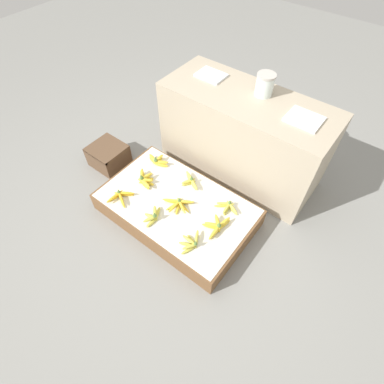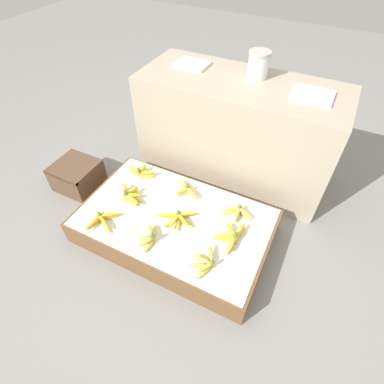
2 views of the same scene
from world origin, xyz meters
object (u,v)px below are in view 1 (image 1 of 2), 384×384
at_px(banana_bunch_back_midleft, 191,181).
at_px(foam_tray_white, 304,119).
at_px(banana_bunch_front_midleft, 153,216).
at_px(glass_jar, 265,85).
at_px(banana_bunch_middle_left, 145,179).
at_px(banana_bunch_back_left, 158,161).
at_px(wooden_crate, 108,156).
at_px(banana_bunch_back_midright, 228,207).
at_px(banana_bunch_middle_midright, 217,226).
at_px(banana_bunch_middle_midleft, 179,204).
at_px(banana_bunch_front_left, 120,196).
at_px(banana_bunch_front_midright, 191,243).

xyz_separation_m(banana_bunch_back_midleft, foam_tray_white, (0.59, 0.57, 0.58)).
xyz_separation_m(banana_bunch_front_midleft, banana_bunch_back_midleft, (0.01, 0.46, -0.00)).
xyz_separation_m(banana_bunch_back_midleft, glass_jar, (0.20, 0.66, 0.66)).
xyz_separation_m(banana_bunch_middle_left, banana_bunch_back_left, (-0.06, 0.23, 0.00)).
height_order(banana_bunch_back_left, glass_jar, glass_jar).
xyz_separation_m(wooden_crate, banana_bunch_front_midleft, (0.88, -0.31, 0.11)).
bearing_deg(banana_bunch_middle_left, banana_bunch_back_left, 105.11).
bearing_deg(banana_bunch_back_midright, banana_bunch_middle_midright, -79.24).
bearing_deg(banana_bunch_front_midleft, foam_tray_white, 59.82).
relative_size(banana_bunch_middle_midleft, banana_bunch_back_midleft, 1.16).
height_order(banana_bunch_front_midleft, banana_bunch_back_midleft, banana_bunch_front_midleft).
relative_size(banana_bunch_front_left, glass_jar, 1.26).
xyz_separation_m(banana_bunch_front_midleft, banana_bunch_front_midright, (0.37, 0.00, -0.01)).
xyz_separation_m(banana_bunch_front_midright, banana_bunch_middle_left, (-0.68, 0.23, 0.01)).
relative_size(banana_bunch_front_midright, banana_bunch_back_midright, 1.10).
distance_m(wooden_crate, banana_bunch_back_left, 0.54).
relative_size(banana_bunch_back_midright, foam_tray_white, 0.84).
bearing_deg(banana_bunch_back_midright, foam_tray_white, 71.74).
distance_m(banana_bunch_front_midleft, banana_bunch_back_midleft, 0.46).
relative_size(wooden_crate, banana_bunch_middle_midleft, 1.28).
xyz_separation_m(wooden_crate, banana_bunch_front_midright, (1.25, -0.30, 0.10)).
height_order(banana_bunch_back_left, banana_bunch_back_midright, banana_bunch_back_left).
bearing_deg(banana_bunch_front_midright, banana_bunch_back_left, 147.92).
relative_size(banana_bunch_front_midleft, banana_bunch_back_midleft, 0.98).
distance_m(banana_bunch_front_midleft, banana_bunch_middle_midleft, 0.23).
bearing_deg(banana_bunch_middle_midleft, banana_bunch_back_midright, 33.56).
height_order(banana_bunch_front_midleft, banana_bunch_back_left, banana_bunch_back_left).
height_order(wooden_crate, banana_bunch_middle_midright, banana_bunch_middle_midright).
distance_m(banana_bunch_front_midleft, banana_bunch_front_midright, 0.37).
bearing_deg(banana_bunch_middle_midright, glass_jar, 104.61).
bearing_deg(banana_bunch_middle_midright, banana_bunch_front_left, -162.69).
bearing_deg(banana_bunch_front_left, banana_bunch_back_midleft, 53.25).
xyz_separation_m(banana_bunch_middle_midright, banana_bunch_back_midleft, (-0.43, 0.23, -0.00)).
distance_m(banana_bunch_middle_midright, banana_bunch_back_left, 0.85).
distance_m(wooden_crate, banana_bunch_middle_midright, 1.32).
xyz_separation_m(banana_bunch_middle_midleft, foam_tray_white, (0.52, 0.81, 0.59)).
distance_m(wooden_crate, glass_jar, 1.56).
bearing_deg(wooden_crate, banana_bunch_front_midright, -13.71).
bearing_deg(banana_bunch_back_midleft, banana_bunch_back_midright, -3.85).
bearing_deg(banana_bunch_back_left, banana_bunch_middle_left, -74.89).
height_order(banana_bunch_front_left, banana_bunch_front_midleft, banana_bunch_front_midleft).
relative_size(banana_bunch_back_left, banana_bunch_back_midleft, 1.04).
bearing_deg(banana_bunch_back_midright, wooden_crate, -174.26).
xyz_separation_m(banana_bunch_front_left, banana_bunch_middle_left, (0.04, 0.25, 0.01)).
bearing_deg(banana_bunch_back_midright, banana_bunch_front_midleft, -132.76).
bearing_deg(banana_bunch_back_midright, banana_bunch_back_midleft, 176.15).
xyz_separation_m(banana_bunch_front_midright, banana_bunch_back_midleft, (-0.37, 0.46, 0.01)).
xyz_separation_m(wooden_crate, banana_bunch_back_left, (0.50, 0.16, 0.11)).
bearing_deg(banana_bunch_front_midright, banana_bunch_back_midright, 85.99).
bearing_deg(banana_bunch_middle_left, banana_bunch_middle_midleft, -2.79).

